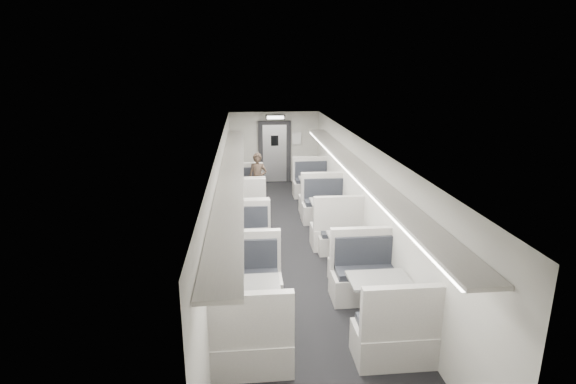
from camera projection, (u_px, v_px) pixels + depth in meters
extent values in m
cube|color=black|center=(293.00, 253.00, 9.88)|extent=(3.00, 12.00, 0.12)
cube|color=white|center=(293.00, 139.00, 9.18)|extent=(3.00, 12.00, 0.12)
cube|color=beige|center=(274.00, 147.00, 15.32)|extent=(3.00, 0.12, 2.40)
cube|color=beige|center=(219.00, 200.00, 9.38)|extent=(0.12, 12.00, 2.40)
cube|color=beige|center=(365.00, 196.00, 9.67)|extent=(0.12, 12.00, 2.40)
cube|color=#ACA9A2|center=(246.00, 209.00, 11.91)|extent=(1.02, 0.57, 0.44)
cube|color=#22252E|center=(246.00, 200.00, 11.86)|extent=(0.91, 0.45, 0.10)
cube|color=#ACA9A2|center=(246.00, 192.00, 11.56)|extent=(1.02, 0.12, 0.68)
cube|color=#ACA9A2|center=(246.00, 194.00, 13.35)|extent=(1.02, 0.57, 0.44)
cube|color=#22252E|center=(246.00, 185.00, 13.25)|extent=(0.91, 0.45, 0.10)
cube|color=#ACA9A2|center=(246.00, 174.00, 13.40)|extent=(1.02, 0.12, 0.68)
cylinder|color=silver|center=(246.00, 197.00, 12.60)|extent=(0.10, 0.10, 0.67)
cylinder|color=silver|center=(246.00, 208.00, 12.69)|extent=(0.35, 0.35, 0.03)
cube|color=gray|center=(246.00, 184.00, 12.50)|extent=(0.85, 0.58, 0.04)
cube|color=#ACA9A2|center=(247.00, 233.00, 10.25)|extent=(1.02, 0.57, 0.43)
cube|color=#22252E|center=(247.00, 222.00, 10.20)|extent=(0.91, 0.45, 0.10)
cube|color=#ACA9A2|center=(246.00, 213.00, 9.90)|extent=(1.02, 0.12, 0.67)
cube|color=#ACA9A2|center=(247.00, 212.00, 11.69)|extent=(1.02, 0.57, 0.43)
cube|color=#22252E|center=(246.00, 203.00, 11.59)|extent=(0.91, 0.45, 0.10)
cube|color=#ACA9A2|center=(246.00, 190.00, 11.73)|extent=(1.02, 0.12, 0.67)
cylinder|color=silver|center=(247.00, 218.00, 10.94)|extent=(0.10, 0.10, 0.67)
cylinder|color=silver|center=(247.00, 230.00, 11.02)|extent=(0.35, 0.35, 0.03)
cube|color=gray|center=(246.00, 203.00, 10.83)|extent=(0.85, 0.58, 0.04)
cube|color=#ACA9A2|center=(248.00, 275.00, 8.23)|extent=(1.03, 0.58, 0.44)
cube|color=#22252E|center=(248.00, 261.00, 8.18)|extent=(0.92, 0.46, 0.10)
cube|color=#ACA9A2|center=(247.00, 251.00, 7.87)|extent=(1.03, 0.12, 0.68)
cube|color=#ACA9A2|center=(247.00, 243.00, 9.68)|extent=(1.03, 0.58, 0.44)
cube|color=#22252E|center=(247.00, 232.00, 9.58)|extent=(0.92, 0.46, 0.10)
cube|color=#ACA9A2|center=(246.00, 215.00, 9.73)|extent=(1.03, 0.12, 0.68)
cylinder|color=silver|center=(247.00, 252.00, 8.92)|extent=(0.10, 0.10, 0.67)
cylinder|color=silver|center=(248.00, 267.00, 9.01)|extent=(0.35, 0.35, 0.03)
cube|color=gray|center=(247.00, 235.00, 8.82)|extent=(0.86, 0.59, 0.04)
cube|color=#ACA9A2|center=(250.00, 352.00, 6.00)|extent=(1.14, 0.64, 0.49)
cube|color=#22252E|center=(249.00, 331.00, 5.95)|extent=(1.02, 0.51, 0.11)
cube|color=#ACA9A2|center=(249.00, 320.00, 5.61)|extent=(1.14, 0.13, 0.76)
cube|color=#ACA9A2|center=(248.00, 291.00, 7.61)|extent=(1.14, 0.64, 0.49)
cube|color=#22252E|center=(248.00, 275.00, 7.50)|extent=(1.02, 0.51, 0.11)
cube|color=#ACA9A2|center=(247.00, 251.00, 7.66)|extent=(1.14, 0.13, 0.76)
cylinder|color=silver|center=(249.00, 310.00, 6.77)|extent=(0.11, 0.11, 0.75)
cylinder|color=silver|center=(249.00, 330.00, 6.87)|extent=(0.39, 0.39, 0.03)
cube|color=gray|center=(248.00, 285.00, 6.65)|extent=(0.95, 0.65, 0.04)
cube|color=#ACA9A2|center=(320.00, 205.00, 12.25)|extent=(1.11, 0.62, 0.47)
cube|color=#22252E|center=(320.00, 194.00, 12.20)|extent=(0.98, 0.49, 0.10)
cube|color=#ACA9A2|center=(322.00, 186.00, 11.87)|extent=(1.11, 0.13, 0.73)
cube|color=#ACA9A2|center=(311.00, 189.00, 13.81)|extent=(1.11, 0.62, 0.47)
cube|color=#22252E|center=(312.00, 180.00, 13.70)|extent=(0.98, 0.49, 0.10)
cube|color=#ACA9A2|center=(310.00, 168.00, 13.86)|extent=(1.11, 0.13, 0.73)
cylinder|color=silver|center=(315.00, 192.00, 12.99)|extent=(0.10, 0.10, 0.72)
cylinder|color=silver|center=(315.00, 203.00, 13.09)|extent=(0.38, 0.38, 0.03)
cube|color=gray|center=(316.00, 179.00, 12.88)|extent=(0.92, 0.63, 0.04)
cube|color=#ACA9A2|center=(337.00, 236.00, 10.00)|extent=(1.14, 0.64, 0.49)
cube|color=#22252E|center=(337.00, 223.00, 9.95)|extent=(1.01, 0.51, 0.11)
cube|color=#ACA9A2|center=(340.00, 213.00, 9.61)|extent=(1.14, 0.13, 0.76)
cube|color=#ACA9A2|center=(324.00, 212.00, 11.61)|extent=(1.14, 0.64, 0.49)
cube|color=#22252E|center=(325.00, 202.00, 11.50)|extent=(1.01, 0.51, 0.11)
cube|color=#ACA9A2|center=(323.00, 187.00, 11.67)|extent=(1.14, 0.13, 0.76)
cylinder|color=silver|center=(330.00, 218.00, 10.77)|extent=(0.11, 0.11, 0.74)
cylinder|color=silver|center=(330.00, 232.00, 10.87)|extent=(0.39, 0.39, 0.03)
cube|color=gray|center=(331.00, 202.00, 10.66)|extent=(0.95, 0.65, 0.04)
cube|color=#ACA9A2|center=(355.00, 272.00, 8.39)|extent=(0.95, 0.53, 0.41)
cube|color=#22252E|center=(355.00, 259.00, 8.34)|extent=(0.85, 0.42, 0.09)
cube|color=#ACA9A2|center=(359.00, 250.00, 8.06)|extent=(0.95, 0.11, 0.63)
cube|color=#ACA9A2|center=(340.00, 243.00, 9.73)|extent=(0.95, 0.53, 0.41)
cube|color=#22252E|center=(340.00, 233.00, 9.64)|extent=(0.85, 0.42, 0.09)
cube|color=#ACA9A2|center=(339.00, 217.00, 9.77)|extent=(0.95, 0.11, 0.63)
cylinder|color=silver|center=(347.00, 251.00, 9.03)|extent=(0.09, 0.09, 0.62)
cylinder|color=silver|center=(347.00, 265.00, 9.11)|extent=(0.32, 0.32, 0.03)
cube|color=gray|center=(348.00, 235.00, 8.93)|extent=(0.79, 0.54, 0.04)
cube|color=#ACA9A2|center=(395.00, 343.00, 6.18)|extent=(1.13, 0.63, 0.48)
cube|color=#22252E|center=(396.00, 323.00, 6.13)|extent=(1.01, 0.50, 0.11)
cube|color=#ACA9A2|center=(404.00, 313.00, 5.79)|extent=(1.13, 0.13, 0.75)
cube|color=#ACA9A2|center=(364.00, 286.00, 7.78)|extent=(1.13, 0.63, 0.48)
cube|color=#22252E|center=(365.00, 271.00, 7.66)|extent=(1.01, 0.50, 0.11)
cube|color=#ACA9A2|center=(362.00, 248.00, 7.83)|extent=(1.13, 0.13, 0.75)
cylinder|color=silver|center=(378.00, 304.00, 6.94)|extent=(0.11, 0.11, 0.74)
cylinder|color=silver|center=(377.00, 324.00, 7.04)|extent=(0.39, 0.39, 0.03)
cube|color=gray|center=(380.00, 280.00, 6.83)|extent=(0.94, 0.64, 0.04)
imported|color=black|center=(258.00, 179.00, 12.85)|extent=(0.64, 0.52, 1.51)
cube|color=black|center=(228.00, 160.00, 12.60)|extent=(0.02, 1.18, 0.84)
cube|color=black|center=(225.00, 179.00, 10.50)|extent=(0.02, 1.18, 0.84)
cube|color=black|center=(220.00, 208.00, 8.39)|extent=(0.02, 1.18, 0.84)
cube|color=black|center=(212.00, 256.00, 6.29)|extent=(0.02, 1.18, 0.84)
cube|color=#ACA9A2|center=(232.00, 169.00, 8.93)|extent=(0.46, 10.40, 0.05)
cube|color=white|center=(242.00, 172.00, 8.96)|extent=(0.05, 10.20, 0.04)
cube|color=#ACA9A2|center=(356.00, 167.00, 9.16)|extent=(0.46, 10.40, 0.05)
cube|color=white|center=(346.00, 169.00, 9.15)|extent=(0.05, 10.20, 0.04)
cube|color=black|center=(275.00, 152.00, 15.25)|extent=(1.10, 0.10, 2.10)
cube|color=silver|center=(275.00, 154.00, 15.24)|extent=(0.80, 0.05, 1.95)
cube|color=black|center=(275.00, 141.00, 15.07)|extent=(0.25, 0.02, 0.35)
cube|color=black|center=(275.00, 117.00, 14.44)|extent=(0.62, 0.10, 0.16)
cube|color=white|center=(275.00, 117.00, 14.39)|extent=(0.54, 0.02, 0.10)
cube|color=silver|center=(297.00, 139.00, 15.18)|extent=(0.32, 0.02, 0.40)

